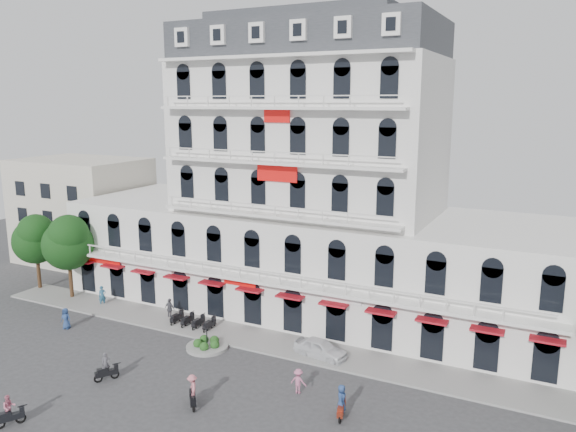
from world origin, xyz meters
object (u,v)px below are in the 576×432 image
Objects in this scene: rider_west at (106,368)px; rider_center at (192,390)px; rider_east at (341,402)px; parked_car at (321,348)px; rider_southwest at (9,411)px.

rider_west is 7.21m from rider_center.
rider_west is at bearing 86.69° from rider_east.
rider_west is at bearing 138.43° from parked_car.
rider_southwest is at bearing -155.51° from rider_west.
rider_west is 6.66m from rider_southwest.
parked_car is 2.06× the size of rider_west.
rider_southwest is 19.31m from rider_east.
rider_center is (-8.64, -2.94, 0.07)m from rider_east.
rider_center reaches higher than parked_car.
rider_center is at bearing -21.63° from rider_southwest.
rider_east reaches higher than rider_west.
rider_southwest is 0.91× the size of rider_east.
rider_east is at bearing -46.51° from rider_west.
parked_car is 15.06m from rider_west.
parked_car is at bearing 116.57° from rider_center.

